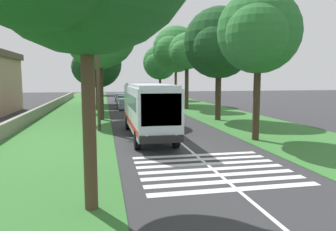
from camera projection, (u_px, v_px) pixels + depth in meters
ground at (185, 146)px, 19.44m from camera, size 160.00×160.00×0.00m
grass_verge_left at (70, 119)px, 32.43m from camera, size 120.00×8.00×0.04m
grass_verge_right at (222, 115)px, 35.65m from camera, size 120.00×8.00×0.04m
centre_line at (150, 117)px, 34.05m from camera, size 110.00×0.16×0.01m
coach_bus at (147, 107)px, 22.30m from camera, size 11.16×2.62×3.73m
zebra_crossing at (213, 169)px, 14.50m from camera, size 5.85×6.80×0.01m
trailing_car_0 at (125, 104)px, 42.43m from camera, size 4.30×1.78×1.43m
trailing_car_1 at (122, 100)px, 51.27m from camera, size 4.30×1.78×1.43m
trailing_car_2 at (120, 98)px, 56.78m from camera, size 4.30×1.78×1.43m
trailing_minibus_0 at (135, 91)px, 67.04m from camera, size 6.00×2.14×2.53m
roadside_tree_left_0 at (97, 71)px, 77.12m from camera, size 8.04×6.57×9.23m
roadside_tree_left_1 at (96, 45)px, 39.88m from camera, size 8.02×6.78×11.79m
roadside_tree_left_2 at (96, 65)px, 48.74m from camera, size 9.02×7.43×9.93m
roadside_tree_left_3 at (98, 33)px, 30.79m from camera, size 8.41×7.25×12.24m
roadside_tree_right_0 at (256, 34)px, 20.37m from camera, size 6.55×5.36×9.72m
roadside_tree_right_1 at (174, 51)px, 49.08m from camera, size 8.93×7.13×12.10m
roadside_tree_right_2 at (186, 52)px, 41.49m from camera, size 5.91×4.78×9.98m
roadside_tree_right_3 at (217, 45)px, 30.61m from camera, size 7.88×6.80×10.84m
roadside_tree_right_4 at (159, 63)px, 60.52m from camera, size 7.86×6.50×10.30m
utility_pole at (98, 83)px, 24.36m from camera, size 0.24×1.40×7.11m
roadside_wall at (44, 109)px, 36.57m from camera, size 70.00×0.40×1.03m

